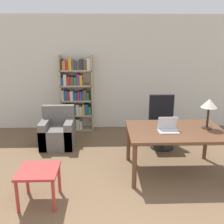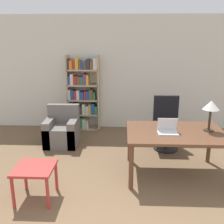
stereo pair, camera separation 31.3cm
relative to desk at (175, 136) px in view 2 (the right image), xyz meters
name	(u,v)px [view 2 (the right image)]	position (x,y,z in m)	size (l,w,h in m)	color
wall_back	(129,73)	(-0.71, 2.36, 0.68)	(8.00, 0.06, 2.70)	silver
desk	(175,136)	(0.00, 0.00, 0.00)	(1.54, 1.06, 0.75)	brown
laptop	(167,130)	(-0.14, -0.06, 0.14)	(0.31, 0.23, 0.24)	silver
table_lamp	(211,107)	(0.53, 0.05, 0.48)	(0.26, 0.26, 0.49)	#2D2319
office_chair	(166,125)	(0.03, 1.10, -0.18)	(0.53, 0.53, 1.06)	black
side_table_blue	(35,172)	(-2.04, -0.77, -0.26)	(0.53, 0.52, 0.49)	#B2332D
armchair	(62,131)	(-2.11, 1.19, -0.38)	(0.67, 0.65, 0.82)	#66605B
bookshelf	(82,95)	(-1.82, 2.17, 0.20)	(0.77, 0.28, 1.79)	tan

